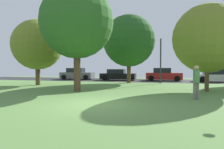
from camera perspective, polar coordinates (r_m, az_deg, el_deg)
The scene contains 12 objects.
ground_plane at distance 9.28m, azimuth -5.67°, elevation -8.33°, with size 44.00×44.00×0.00m, color #5B8442.
road_strip at distance 24.85m, azimuth 6.61°, elevation -1.64°, with size 44.00×6.40×0.01m, color #28282B.
oak_tree_center at distance 14.34m, azimuth -9.98°, elevation 14.45°, with size 5.02×5.02×7.26m.
maple_tree_far at distance 21.12m, azimuth 4.83°, elevation 9.49°, with size 5.36×5.36×7.04m.
oak_tree_left at distance 15.26m, azimuth 25.52°, elevation 9.21°, with size 4.66×4.66×5.94m.
oak_tree_right at distance 19.79m, azimuth -20.43°, elevation 7.89°, with size 4.57×4.57×5.98m.
person_catcher at distance 11.19m, azimuth 22.81°, elevation -1.60°, with size 0.30×0.36×1.76m.
parked_car_grey at distance 26.98m, azimuth -9.93°, elevation 0.09°, with size 4.34×1.93×1.49m.
parked_car_black at distance 25.14m, azimuth 1.64°, elevation -0.15°, with size 4.37×1.99×1.37m.
parked_car_red at distance 24.94m, azimuth 14.41°, elevation -0.10°, with size 4.17×1.96×1.53m.
parked_car_white at distance 25.10m, azimuth 27.21°, elevation -0.39°, with size 4.21×1.92×1.41m.
street_lamp_post at distance 20.82m, azimuth 13.65°, elevation 3.74°, with size 0.14×0.14×4.50m, color #2D2D33.
Camera 1 is at (3.02, -8.61, 1.71)m, focal length 32.18 mm.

